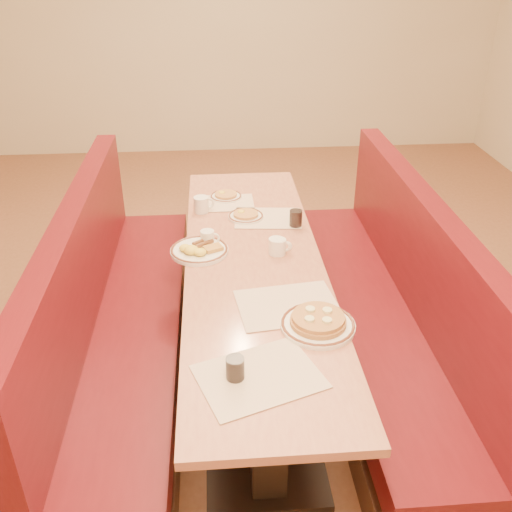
{
  "coord_description": "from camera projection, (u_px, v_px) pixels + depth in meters",
  "views": [
    {
      "loc": [
        -0.19,
        -2.51,
        2.2
      ],
      "look_at": [
        0.0,
        -0.12,
        0.85
      ],
      "focal_mm": 40.0,
      "sensor_mm": 36.0,
      "label": 1
    }
  ],
  "objects": [
    {
      "name": "ground",
      "position": [
        254.0,
        375.0,
        3.27
      ],
      "size": [
        8.0,
        8.0,
        0.0
      ],
      "primitive_type": "plane",
      "color": "#9E6647",
      "rests_on": "ground"
    },
    {
      "name": "room_envelope",
      "position": [
        254.0,
        12.0,
        2.33
      ],
      "size": [
        6.04,
        8.04,
        2.82
      ],
      "color": "beige",
      "rests_on": "ground"
    },
    {
      "name": "diner_table",
      "position": [
        254.0,
        322.0,
        3.09
      ],
      "size": [
        0.7,
        2.5,
        0.75
      ],
      "color": "black",
      "rests_on": "ground"
    },
    {
      "name": "booth_left",
      "position": [
        118.0,
        330.0,
        3.05
      ],
      "size": [
        0.55,
        2.5,
        1.05
      ],
      "color": "#4C3326",
      "rests_on": "ground"
    },
    {
      "name": "booth_right",
      "position": [
        386.0,
        318.0,
        3.15
      ],
      "size": [
        0.55,
        2.5,
        1.05
      ],
      "color": "#4C3326",
      "rests_on": "ground"
    },
    {
      "name": "placemat_near_left",
      "position": [
        259.0,
        376.0,
        2.14
      ],
      "size": [
        0.53,
        0.47,
        0.0
      ],
      "primitive_type": "cube",
      "rotation": [
        0.0,
        0.0,
        0.35
      ],
      "color": "beige",
      "rests_on": "diner_table"
    },
    {
      "name": "placemat_near_right",
      "position": [
        288.0,
        305.0,
        2.56
      ],
      "size": [
        0.48,
        0.39,
        0.0
      ],
      "primitive_type": "cube",
      "rotation": [
        0.0,
        0.0,
        0.13
      ],
      "color": "beige",
      "rests_on": "diner_table"
    },
    {
      "name": "placemat_far_left",
      "position": [
        226.0,
        203.0,
        3.54
      ],
      "size": [
        0.35,
        0.26,
        0.0
      ],
      "primitive_type": "cube",
      "rotation": [
        0.0,
        0.0,
        0.01
      ],
      "color": "beige",
      "rests_on": "diner_table"
    },
    {
      "name": "placemat_far_right",
      "position": [
        268.0,
        218.0,
        3.35
      ],
      "size": [
        0.41,
        0.32,
        0.0
      ],
      "primitive_type": "cube",
      "rotation": [
        0.0,
        0.0,
        -0.09
      ],
      "color": "beige",
      "rests_on": "diner_table"
    },
    {
      "name": "pancake_plate",
      "position": [
        318.0,
        323.0,
        2.41
      ],
      "size": [
        0.32,
        0.32,
        0.07
      ],
      "rotation": [
        0.0,
        0.0,
        0.15
      ],
      "color": "white",
      "rests_on": "diner_table"
    },
    {
      "name": "eggs_plate",
      "position": [
        199.0,
        250.0,
        2.98
      ],
      "size": [
        0.3,
        0.3,
        0.06
      ],
      "rotation": [
        0.0,
        0.0,
        0.43
      ],
      "color": "white",
      "rests_on": "diner_table"
    },
    {
      "name": "extra_plate_mid",
      "position": [
        246.0,
        216.0,
        3.36
      ],
      "size": [
        0.21,
        0.21,
        0.04
      ],
      "rotation": [
        0.0,
        0.0,
        0.4
      ],
      "color": "white",
      "rests_on": "diner_table"
    },
    {
      "name": "extra_plate_far",
      "position": [
        226.0,
        196.0,
        3.61
      ],
      "size": [
        0.2,
        0.2,
        0.04
      ],
      "rotation": [
        0.0,
        0.0,
        -0.07
      ],
      "color": "white",
      "rests_on": "diner_table"
    },
    {
      "name": "coffee_mug_a",
      "position": [
        277.0,
        246.0,
        2.96
      ],
      "size": [
        0.12,
        0.08,
        0.09
      ],
      "rotation": [
        0.0,
        0.0,
        -0.15
      ],
      "color": "white",
      "rests_on": "diner_table"
    },
    {
      "name": "coffee_mug_b",
      "position": [
        208.0,
        237.0,
        3.06
      ],
      "size": [
        0.11,
        0.07,
        0.08
      ],
      "rotation": [
        0.0,
        0.0,
        -0.15
      ],
      "color": "white",
      "rests_on": "diner_table"
    },
    {
      "name": "coffee_mug_c",
      "position": [
        279.0,
        246.0,
        2.96
      ],
      "size": [
        0.11,
        0.08,
        0.08
      ],
      "rotation": [
        0.0,
        0.0,
        -0.02
      ],
      "color": "white",
      "rests_on": "diner_table"
    },
    {
      "name": "coffee_mug_d",
      "position": [
        202.0,
        204.0,
        3.41
      ],
      "size": [
        0.12,
        0.09,
        0.1
      ],
      "rotation": [
        0.0,
        0.0,
        0.31
      ],
      "color": "white",
      "rests_on": "diner_table"
    },
    {
      "name": "soda_tumbler_near",
      "position": [
        235.0,
        369.0,
        2.12
      ],
      "size": [
        0.07,
        0.07,
        0.1
      ],
      "color": "black",
      "rests_on": "diner_table"
    },
    {
      "name": "soda_tumbler_mid",
      "position": [
        296.0,
        219.0,
        3.24
      ],
      "size": [
        0.07,
        0.07,
        0.1
      ],
      "color": "black",
      "rests_on": "diner_table"
    }
  ]
}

